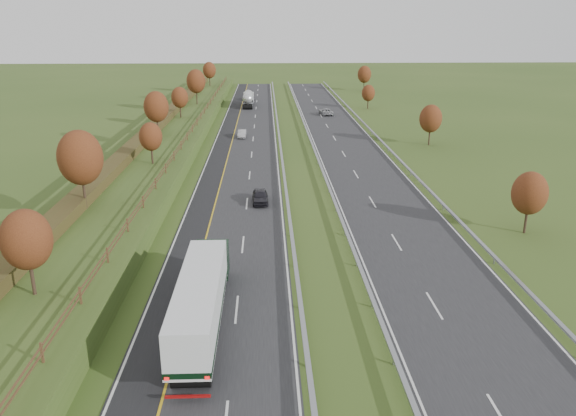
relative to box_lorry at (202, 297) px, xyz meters
name	(u,v)px	position (x,y,z in m)	size (l,w,h in m)	color
ground	(298,161)	(8.81, 46.44, -2.33)	(400.00, 400.00, 0.00)	#354D1B
near_carriageway	(244,153)	(0.81, 51.44, -2.31)	(10.50, 200.00, 0.04)	#232326
far_carriageway	(351,152)	(17.31, 51.44, -2.31)	(10.50, 200.00, 0.04)	#232326
hard_shoulder	(219,154)	(-2.94, 51.44, -2.31)	(3.00, 200.00, 0.04)	black
lane_markings	(285,153)	(7.22, 51.32, -2.28)	(26.75, 200.00, 0.01)	silver
embankment_left	(157,148)	(-12.19, 51.44, -1.33)	(12.00, 200.00, 2.00)	#354D1B
hedge_left	(143,138)	(-14.19, 51.44, 0.22)	(2.20, 180.00, 1.10)	#3C3B18
fence_left	(186,137)	(-7.69, 51.03, 0.40)	(0.12, 189.06, 1.20)	#422B19
median_barrier_near	(281,149)	(6.51, 51.44, -1.72)	(0.32, 200.00, 0.71)	gray
median_barrier_far	(314,149)	(11.61, 51.44, -1.72)	(0.32, 200.00, 0.71)	gray
outer_barrier_far	(388,148)	(23.11, 51.44, -1.71)	(0.32, 200.00, 0.71)	gray
trees_left	(153,116)	(-11.83, 48.07, 4.04)	(6.64, 164.30, 7.66)	#2D2116
trees_far	(396,99)	(30.61, 80.65, 1.92)	(8.45, 118.60, 7.12)	#2D2116
box_lorry	(202,297)	(0.00, 0.00, 0.00)	(2.58, 16.28, 4.06)	black
road_tanker	(248,98)	(0.18, 101.50, -0.47)	(2.40, 11.22, 3.46)	silver
car_dark_near	(260,196)	(3.55, 26.66, -1.56)	(1.73, 4.30, 1.46)	black
car_silver_mid	(242,134)	(0.13, 63.80, -1.64)	(1.38, 3.95, 1.30)	#9F9FA4
car_small_far	(249,97)	(0.14, 111.87, -1.55)	(2.07, 5.09, 1.48)	#131A3C
car_oncoming	(326,112)	(17.24, 87.84, -1.60)	(2.31, 5.00, 1.39)	#9D9EA2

